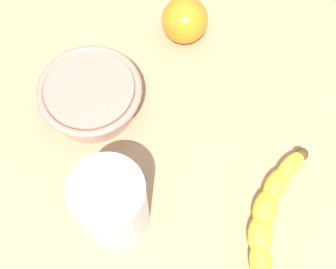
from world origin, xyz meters
TOP-DOWN VIEW (x-y plane):
  - wooden_tabletop at (0.00, 0.00)cm, footprint 120.00×120.00cm
  - banana at (5.61, -16.70)cm, footprint 15.37×20.62cm
  - smoothie_glass at (-14.04, -8.48)cm, footprint 9.48×9.48cm
  - ceramic_bowl at (-12.14, 10.01)cm, footprint 15.83×15.83cm
  - orange_fruit at (6.01, 18.00)cm, footprint 7.63×7.63cm

SIDE VIEW (x-z plane):
  - wooden_tabletop at x=0.00cm, z-range 0.00..3.00cm
  - banana at x=5.61cm, z-range 3.00..6.35cm
  - ceramic_bowl at x=-12.14cm, z-range 3.49..8.78cm
  - orange_fruit at x=6.01cm, z-range 3.00..10.63cm
  - smoothie_glass at x=-14.04cm, z-range 2.89..15.63cm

